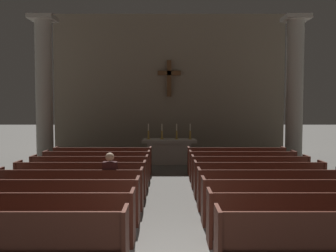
{
  "coord_description": "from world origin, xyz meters",
  "views": [
    {
      "loc": [
        -0.05,
        -5.29,
        2.41
      ],
      "look_at": [
        0.0,
        8.95,
        1.6
      ],
      "focal_mm": 40.22,
      "sensor_mm": 36.0,
      "label": 1
    }
  ],
  "objects_px": {
    "column_left_second": "(43,94)",
    "column_right_second": "(293,94)",
    "pew_left_row_3": "(55,201)",
    "candlestick_inner_left": "(161,134)",
    "pew_right_row_5": "(257,179)",
    "candlestick_outer_right": "(189,134)",
    "pew_right_row_1": "(332,240)",
    "pew_right_row_6": "(248,172)",
    "lone_worshipper": "(109,179)",
    "pew_left_row_2": "(35,218)",
    "pew_left_row_6": "(89,172)",
    "pew_right_row_7": "(241,166)",
    "pew_right_row_3": "(284,201)",
    "pew_left_row_7": "(96,166)",
    "pew_right_row_4": "(269,189)",
    "pew_right_row_8": "(234,160)",
    "pew_left_row_4": "(69,189)",
    "pew_left_row_1": "(8,241)",
    "altar": "(168,151)",
    "candlestick_outer_left": "(147,134)",
    "pew_right_row_2": "(304,217)",
    "pew_left_row_5": "(80,179)",
    "pew_left_row_8": "(102,160)",
    "candlestick_inner_right": "(175,134)"
  },
  "relations": [
    {
      "from": "pew_left_row_8",
      "to": "pew_left_row_1",
      "type": "bearing_deg",
      "value": -90.0
    },
    {
      "from": "column_right_second",
      "to": "lone_worshipper",
      "type": "relative_size",
      "value": 4.38
    },
    {
      "from": "pew_left_row_1",
      "to": "pew_left_row_6",
      "type": "height_order",
      "value": "same"
    },
    {
      "from": "pew_left_row_2",
      "to": "pew_right_row_7",
      "type": "height_order",
      "value": "same"
    },
    {
      "from": "pew_left_row_5",
      "to": "column_left_second",
      "type": "distance_m",
      "value": 5.94
    },
    {
      "from": "pew_left_row_8",
      "to": "candlestick_outer_right",
      "type": "relative_size",
      "value": 5.33
    },
    {
      "from": "pew_right_row_4",
      "to": "candlestick_outer_right",
      "type": "distance_m",
      "value": 6.88
    },
    {
      "from": "pew_right_row_3",
      "to": "column_left_second",
      "type": "relative_size",
      "value": 0.58
    },
    {
      "from": "pew_right_row_6",
      "to": "column_right_second",
      "type": "height_order",
      "value": "column_right_second"
    },
    {
      "from": "pew_left_row_5",
      "to": "pew_left_row_4",
      "type": "bearing_deg",
      "value": -90.0
    },
    {
      "from": "pew_right_row_5",
      "to": "column_right_second",
      "type": "xyz_separation_m",
      "value": [
        2.52,
        4.85,
        2.33
      ]
    },
    {
      "from": "pew_right_row_4",
      "to": "candlestick_outer_right",
      "type": "relative_size",
      "value": 5.33
    },
    {
      "from": "candlestick_outer_right",
      "to": "lone_worshipper",
      "type": "xyz_separation_m",
      "value": [
        -2.23,
        -6.65,
        -0.52
      ]
    },
    {
      "from": "pew_right_row_7",
      "to": "pew_right_row_3",
      "type": "bearing_deg",
      "value": -90.0
    },
    {
      "from": "column_left_second",
      "to": "lone_worshipper",
      "type": "xyz_separation_m",
      "value": [
        3.44,
        -5.91,
        -2.12
      ]
    },
    {
      "from": "column_right_second",
      "to": "candlestick_inner_right",
      "type": "xyz_separation_m",
      "value": [
        -4.52,
        0.74,
        -1.6
      ]
    },
    {
      "from": "column_left_second",
      "to": "pew_left_row_1",
      "type": "bearing_deg",
      "value": -74.79
    },
    {
      "from": "pew_right_row_1",
      "to": "candlestick_outer_right",
      "type": "distance_m",
      "value": 10.13
    },
    {
      "from": "pew_left_row_2",
      "to": "pew_left_row_8",
      "type": "height_order",
      "value": "same"
    },
    {
      "from": "pew_left_row_3",
      "to": "lone_worshipper",
      "type": "relative_size",
      "value": 2.54
    },
    {
      "from": "pew_right_row_7",
      "to": "pew_right_row_2",
      "type": "bearing_deg",
      "value": -90.0
    },
    {
      "from": "pew_left_row_8",
      "to": "pew_left_row_4",
      "type": "bearing_deg",
      "value": -90.0
    },
    {
      "from": "pew_left_row_2",
      "to": "pew_right_row_6",
      "type": "xyz_separation_m",
      "value": [
        4.61,
        4.41,
        0.0
      ]
    },
    {
      "from": "column_left_second",
      "to": "column_right_second",
      "type": "height_order",
      "value": "same"
    },
    {
      "from": "pew_right_row_4",
      "to": "pew_right_row_6",
      "type": "height_order",
      "value": "same"
    },
    {
      "from": "pew_left_row_3",
      "to": "pew_right_row_1",
      "type": "height_order",
      "value": "same"
    },
    {
      "from": "pew_left_row_1",
      "to": "pew_right_row_2",
      "type": "relative_size",
      "value": 1.0
    },
    {
      "from": "column_left_second",
      "to": "pew_right_row_1",
      "type": "bearing_deg",
      "value": -52.42
    },
    {
      "from": "pew_left_row_2",
      "to": "pew_left_row_6",
      "type": "relative_size",
      "value": 1.0
    },
    {
      "from": "pew_right_row_7",
      "to": "pew_left_row_1",
      "type": "bearing_deg",
      "value": -124.89
    },
    {
      "from": "pew_right_row_2",
      "to": "lone_worshipper",
      "type": "relative_size",
      "value": 2.54
    },
    {
      "from": "pew_left_row_2",
      "to": "candlestick_outer_left",
      "type": "bearing_deg",
      "value": 80.71
    },
    {
      "from": "pew_right_row_5",
      "to": "candlestick_outer_right",
      "type": "height_order",
      "value": "candlestick_outer_right"
    },
    {
      "from": "candlestick_inner_left",
      "to": "candlestick_outer_left",
      "type": "bearing_deg",
      "value": 180.0
    },
    {
      "from": "pew_left_row_1",
      "to": "candlestick_inner_right",
      "type": "xyz_separation_m",
      "value": [
        2.6,
        9.99,
        0.73
      ]
    },
    {
      "from": "pew_left_row_4",
      "to": "pew_left_row_1",
      "type": "bearing_deg",
      "value": -90.0
    },
    {
      "from": "pew_right_row_8",
      "to": "column_left_second",
      "type": "distance_m",
      "value": 7.65
    },
    {
      "from": "pew_left_row_2",
      "to": "pew_right_row_5",
      "type": "height_order",
      "value": "same"
    },
    {
      "from": "pew_left_row_3",
      "to": "pew_right_row_1",
      "type": "relative_size",
      "value": 1.0
    },
    {
      "from": "pew_left_row_4",
      "to": "pew_right_row_8",
      "type": "xyz_separation_m",
      "value": [
        4.61,
        4.41,
        0.0
      ]
    },
    {
      "from": "pew_right_row_7",
      "to": "altar",
      "type": "distance_m",
      "value": 4.09
    },
    {
      "from": "column_right_second",
      "to": "lone_worshipper",
      "type": "xyz_separation_m",
      "value": [
        -6.2,
        -5.91,
        -2.12
      ]
    },
    {
      "from": "column_left_second",
      "to": "altar",
      "type": "xyz_separation_m",
      "value": [
        4.82,
        0.74,
        -2.27
      ]
    },
    {
      "from": "pew_right_row_8",
      "to": "altar",
      "type": "relative_size",
      "value": 1.52
    },
    {
      "from": "column_left_second",
      "to": "column_right_second",
      "type": "distance_m",
      "value": 9.64
    },
    {
      "from": "pew_right_row_5",
      "to": "pew_right_row_6",
      "type": "height_order",
      "value": "same"
    },
    {
      "from": "pew_left_row_7",
      "to": "pew_right_row_4",
      "type": "relative_size",
      "value": 1.0
    },
    {
      "from": "column_left_second",
      "to": "candlestick_outer_left",
      "type": "bearing_deg",
      "value": 10.5
    },
    {
      "from": "pew_left_row_3",
      "to": "candlestick_inner_left",
      "type": "relative_size",
      "value": 5.33
    },
    {
      "from": "pew_left_row_5",
      "to": "candlestick_outer_left",
      "type": "height_order",
      "value": "candlestick_outer_left"
    }
  ]
}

